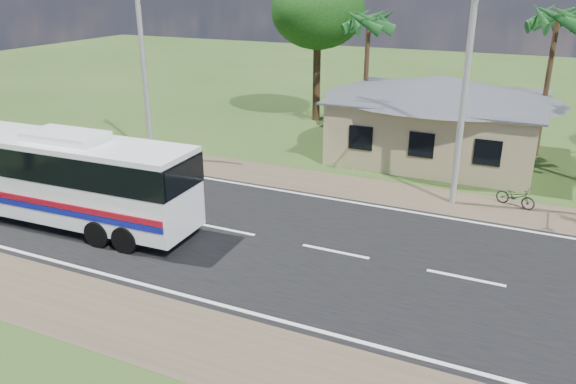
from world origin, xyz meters
The scene contains 10 objects.
ground centered at (0.00, 0.00, 0.00)m, with size 120.00×120.00×0.00m, color #284418.
road centered at (0.00, 0.00, 0.01)m, with size 120.00×16.00×0.03m.
house centered at (1.00, 13.00, 2.64)m, with size 12.40×10.00×5.00m.
utility_poles centered at (2.67, 6.49, 5.77)m, with size 32.80×2.22×11.00m.
palm_mid centered at (6.00, 15.50, 7.16)m, with size 2.80×2.80×8.20m.
palm_far centered at (-4.00, 16.00, 6.68)m, with size 2.80×2.80×7.70m.
tree_behind_house centered at (-8.00, 18.00, 7.12)m, with size 6.00×6.00×9.61m.
coach_bus centered at (-11.02, -2.09, 2.16)m, with size 12.28×3.01×3.79m.
motorcycle centered at (5.48, 7.20, 0.44)m, with size 0.59×1.68×0.88m, color black.
small_car centered at (-16.73, 2.80, 0.72)m, with size 1.71×4.25×1.45m, color #2F2F31.
Camera 1 is at (5.91, -16.94, 9.19)m, focal length 35.00 mm.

